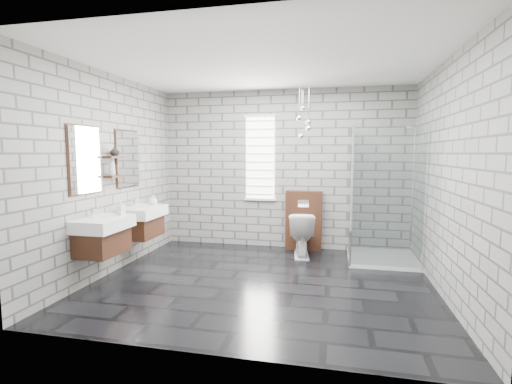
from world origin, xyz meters
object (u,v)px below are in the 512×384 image
(vanity_right, at_px, (140,213))
(toilet, at_px, (301,234))
(cistern_panel, at_px, (304,220))
(shower_enclosure, at_px, (377,229))
(vanity_left, at_px, (101,225))

(vanity_right, distance_m, toilet, 2.49)
(cistern_panel, distance_m, toilet, 0.43)
(cistern_panel, relative_size, shower_enclosure, 0.49)
(vanity_left, height_order, shower_enclosure, shower_enclosure)
(cistern_panel, xyz_separation_m, shower_enclosure, (1.13, -0.52, 0.00))
(vanity_left, xyz_separation_m, cistern_panel, (2.28, 2.26, -0.26))
(toilet, bearing_deg, shower_enclosure, 167.52)
(vanity_left, relative_size, shower_enclosure, 0.77)
(vanity_right, xyz_separation_m, toilet, (2.28, 0.91, -0.40))
(vanity_right, distance_m, shower_enclosure, 3.51)
(vanity_right, bearing_deg, vanity_left, -90.00)
(vanity_left, bearing_deg, toilet, 39.19)
(vanity_right, height_order, cistern_panel, vanity_right)
(shower_enclosure, bearing_deg, toilet, 174.33)
(toilet, bearing_deg, cistern_panel, -96.81)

